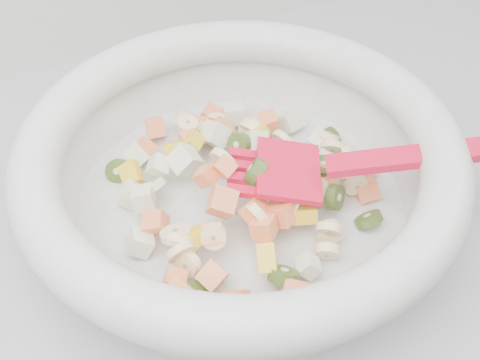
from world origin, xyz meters
name	(u,v)px	position (x,y,z in m)	size (l,w,h in m)	color
counter	(292,355)	(0.00, 1.45, 0.45)	(2.00, 0.60, 0.90)	#9C9CA1
mixing_bowl	(241,170)	(-0.12, 1.40, 0.96)	(0.47, 0.40, 0.12)	silver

